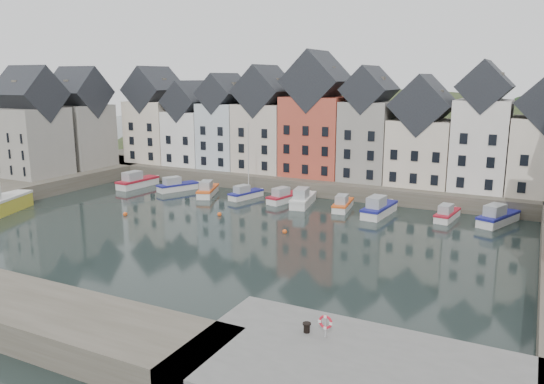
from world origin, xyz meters
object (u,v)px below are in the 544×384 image
Objects in this scene: boat_d at (245,194)px; life_ring_post at (326,323)px; boat_a at (137,182)px; mooring_bollard at (307,327)px.

boat_d is 43.35m from life_ring_post.
life_ring_post reaches higher than boat_a.
boat_d is 42.63m from mooring_bollard.
mooring_bollard is at bearing 177.55° from life_ring_post.
boat_a is at bearing -163.03° from boat_d.
mooring_bollard is (42.14, -34.33, 1.51)m from boat_a.
boat_d is 18.42× the size of mooring_bollard.
life_ring_post is at bearing -2.45° from mooring_bollard.
boat_a is 12.76× the size of mooring_bollard.
mooring_bollard reaches higher than boat_a.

